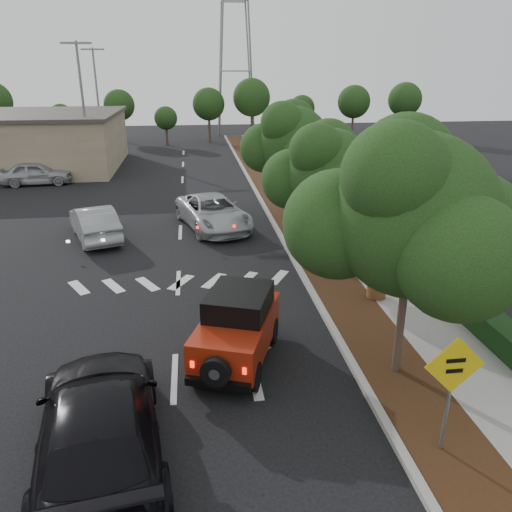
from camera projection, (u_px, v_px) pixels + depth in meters
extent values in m
plane|color=black|center=(174.00, 378.00, 12.56)|extent=(120.00, 120.00, 0.00)
cube|color=#9E9B93|center=(276.00, 227.00, 24.22)|extent=(0.20, 70.00, 0.15)
cube|color=black|center=(296.00, 226.00, 24.34)|extent=(1.80, 70.00, 0.12)
cube|color=gray|center=(334.00, 225.00, 24.57)|extent=(2.00, 70.00, 0.12)
cube|color=black|center=(362.00, 217.00, 24.62)|extent=(0.80, 70.00, 0.80)
cylinder|color=black|center=(223.00, 325.00, 14.37)|extent=(0.49, 0.77, 0.73)
cylinder|color=black|center=(272.00, 331.00, 14.08)|extent=(0.49, 0.77, 0.73)
cylinder|color=black|center=(197.00, 369.00, 12.27)|extent=(0.49, 0.77, 0.73)
cylinder|color=black|center=(254.00, 377.00, 11.98)|extent=(0.49, 0.77, 0.73)
cube|color=maroon|center=(237.00, 332.00, 12.99)|extent=(2.70, 3.74, 0.91)
cube|color=black|center=(239.00, 301.00, 12.98)|extent=(2.06, 2.26, 0.58)
cube|color=maroon|center=(248.00, 312.00, 14.19)|extent=(1.68, 1.38, 0.75)
cube|color=black|center=(218.00, 384.00, 11.53)|extent=(1.52, 0.69, 0.20)
cylinder|color=black|center=(216.00, 372.00, 11.27)|extent=(0.72, 0.43, 0.69)
cube|color=#FF190C|center=(192.00, 364.00, 11.56)|extent=(0.10, 0.07, 0.16)
cube|color=#FF190C|center=(244.00, 371.00, 11.31)|extent=(0.10, 0.07, 0.16)
imported|color=#B0B3B8|center=(213.00, 212.00, 24.10)|extent=(3.95, 6.06, 1.55)
imported|color=black|center=(100.00, 425.00, 9.65)|extent=(3.19, 6.08, 1.68)
imported|color=#95989C|center=(94.00, 223.00, 22.53)|extent=(3.06, 4.88, 1.52)
imported|color=#A9ABB1|center=(36.00, 173.00, 33.11)|extent=(4.65, 2.19, 1.54)
cylinder|color=slate|center=(448.00, 399.00, 9.65)|extent=(0.08, 0.08, 2.35)
cube|color=#E3BC0B|center=(455.00, 365.00, 9.35)|extent=(1.20, 0.03, 1.20)
cube|color=black|center=(456.00, 361.00, 9.29)|extent=(0.38, 0.01, 0.08)
cube|color=black|center=(455.00, 371.00, 9.36)|extent=(0.34, 0.01, 0.08)
cylinder|color=brown|center=(377.00, 288.00, 16.59)|extent=(0.68, 0.68, 0.63)
sphere|color=black|center=(378.00, 272.00, 16.38)|extent=(0.78, 0.78, 0.78)
imported|color=black|center=(378.00, 269.00, 16.35)|extent=(0.71, 0.63, 0.74)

